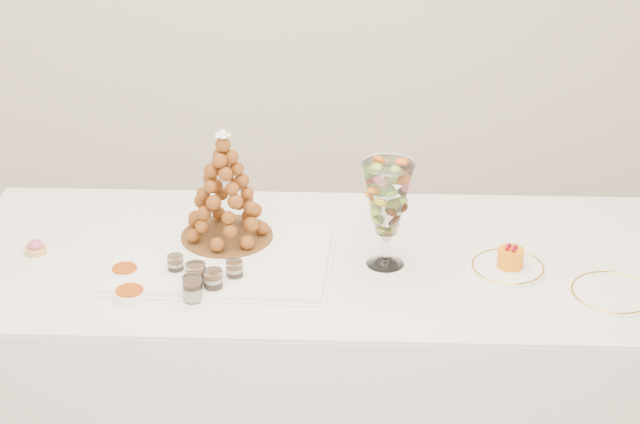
{
  "coord_description": "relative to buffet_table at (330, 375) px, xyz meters",
  "views": [
    {
      "loc": [
        0.03,
        -2.59,
        2.35
      ],
      "look_at": [
        0.12,
        0.22,
        0.93
      ],
      "focal_mm": 60.0,
      "sensor_mm": 36.0,
      "label": 1
    }
  ],
  "objects": [
    {
      "name": "ramekin_front",
      "position": [
        -0.56,
        -0.22,
        0.43
      ],
      "size": [
        0.08,
        0.08,
        0.03
      ],
      "primitive_type": "cylinder",
      "color": "white",
      "rests_on": "buffet_table"
    },
    {
      "name": "ramekin_back",
      "position": [
        -0.59,
        -0.09,
        0.43
      ],
      "size": [
        0.08,
        0.08,
        0.02
      ],
      "primitive_type": "cylinder",
      "color": "white",
      "rests_on": "buffet_table"
    },
    {
      "name": "verrine_b",
      "position": [
        -0.38,
        -0.17,
        0.45
      ],
      "size": [
        0.06,
        0.06,
        0.08
      ],
      "primitive_type": "cylinder",
      "rotation": [
        0.0,
        0.0,
        0.08
      ],
      "color": "white",
      "rests_on": "buffet_table"
    },
    {
      "name": "pink_tart",
      "position": [
        -0.86,
        0.06,
        0.43
      ],
      "size": [
        0.06,
        0.06,
        0.04
      ],
      "color": "tan",
      "rests_on": "buffet_table"
    },
    {
      "name": "verrine_e",
      "position": [
        -0.33,
        -0.19,
        0.45
      ],
      "size": [
        0.06,
        0.06,
        0.07
      ],
      "primitive_type": "cylinder",
      "rotation": [
        0.0,
        0.0,
        -0.22
      ],
      "color": "white",
      "rests_on": "buffet_table"
    },
    {
      "name": "cake_plate",
      "position": [
        0.5,
        -0.08,
        0.42
      ],
      "size": [
        0.21,
        0.21,
        0.01
      ],
      "primitive_type": "cylinder",
      "color": "white",
      "rests_on": "buffet_table"
    },
    {
      "name": "buffet_table",
      "position": [
        0.0,
        0.0,
        0.0
      ],
      "size": [
        2.24,
        1.02,
        0.83
      ],
      "rotation": [
        0.0,
        0.0,
        -0.07
      ],
      "color": "white",
      "rests_on": "ground"
    },
    {
      "name": "verrine_c",
      "position": [
        -0.27,
        -0.13,
        0.45
      ],
      "size": [
        0.05,
        0.05,
        0.07
      ],
      "primitive_type": "cylinder",
      "rotation": [
        0.0,
        0.0,
        0.03
      ],
      "color": "white",
      "rests_on": "buffet_table"
    },
    {
      "name": "croquembouche",
      "position": [
        -0.31,
        0.1,
        0.6
      ],
      "size": [
        0.28,
        0.28,
        0.34
      ],
      "rotation": [
        0.0,
        0.0,
        -0.25
      ],
      "color": "brown",
      "rests_on": "lace_tray"
    },
    {
      "name": "macaron_vase",
      "position": [
        0.15,
        -0.04,
        0.62
      ],
      "size": [
        0.14,
        0.14,
        0.31
      ],
      "color": "white",
      "rests_on": "buffet_table"
    },
    {
      "name": "verrine_a",
      "position": [
        -0.44,
        -0.09,
        0.45
      ],
      "size": [
        0.05,
        0.05,
        0.06
      ],
      "primitive_type": "cylinder",
      "rotation": [
        0.0,
        0.0,
        0.16
      ],
      "color": "white",
      "rests_on": "buffet_table"
    },
    {
      "name": "lace_tray",
      "position": [
        -0.31,
        -0.01,
        0.43
      ],
      "size": [
        0.65,
        0.52,
        0.02
      ],
      "primitive_type": "cube",
      "rotation": [
        0.0,
        0.0,
        -0.12
      ],
      "color": "white",
      "rests_on": "buffet_table"
    },
    {
      "name": "mousse_cake",
      "position": [
        0.51,
        -0.08,
        0.45
      ],
      "size": [
        0.08,
        0.08,
        0.07
      ],
      "color": "orange",
      "rests_on": "cake_plate"
    },
    {
      "name": "verrine_d",
      "position": [
        -0.38,
        -0.22,
        0.45
      ],
      "size": [
        0.06,
        0.06,
        0.07
      ],
      "primitive_type": "cylinder",
      "rotation": [
        0.0,
        0.0,
        0.07
      ],
      "color": "white",
      "rests_on": "buffet_table"
    },
    {
      "name": "spare_plate",
      "position": [
        0.76,
        -0.24,
        0.42
      ],
      "size": [
        0.23,
        0.23,
        0.01
      ],
      "primitive_type": "cylinder",
      "color": "white",
      "rests_on": "buffet_table"
    }
  ]
}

